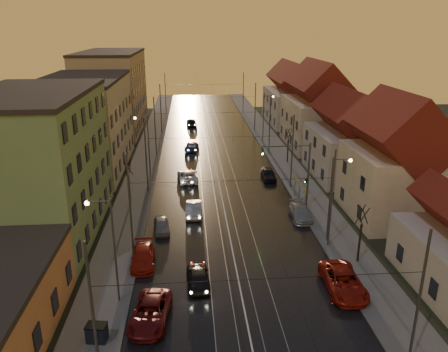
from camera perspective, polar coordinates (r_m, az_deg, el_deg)
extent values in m
plane|color=black|center=(31.47, 2.75, -17.46)|extent=(160.00, 160.00, 0.00)
cube|color=black|center=(67.79, -1.47, 3.03)|extent=(16.00, 120.00, 0.04)
cube|color=#4C4C4C|center=(68.00, -9.92, 2.85)|extent=(4.00, 120.00, 0.15)
cube|color=#4C4C4C|center=(69.01, 6.86, 3.24)|extent=(4.00, 120.00, 0.15)
cube|color=gray|center=(67.70, -3.33, 3.02)|extent=(0.06, 120.00, 0.03)
cube|color=gray|center=(67.75, -2.12, 3.05)|extent=(0.06, 120.00, 0.03)
cube|color=gray|center=(67.82, -0.82, 3.08)|extent=(0.06, 120.00, 0.03)
cube|color=gray|center=(67.93, 0.39, 3.10)|extent=(0.06, 120.00, 0.03)
cube|color=#65925D|center=(43.28, -23.30, 1.06)|extent=(10.00, 18.00, 13.00)
cube|color=#B2AD8A|center=(62.04, -17.66, 6.32)|extent=(10.00, 20.00, 12.00)
cube|color=tan|center=(85.06, -14.27, 10.56)|extent=(10.00, 24.00, 14.00)
cube|color=#BDB292|center=(47.49, 21.23, -0.98)|extent=(8.50, 10.00, 7.00)
pyramid|color=#571C14|center=(46.04, 22.03, 5.34)|extent=(8.67, 10.20, 3.80)
cube|color=beige|center=(59.00, 15.92, 2.86)|extent=(9.00, 12.00, 6.00)
pyramid|color=#571C14|center=(57.95, 16.33, 7.23)|extent=(9.18, 12.24, 3.20)
cube|color=#BDB292|center=(72.63, 11.98, 6.74)|extent=(9.00, 14.00, 7.50)
pyramid|color=#571C14|center=(71.67, 12.30, 11.24)|extent=(9.18, 14.28, 4.00)
cube|color=beige|center=(89.81, 8.78, 8.91)|extent=(9.00, 16.00, 6.50)
pyramid|color=#571C14|center=(89.08, 8.94, 12.08)|extent=(9.18, 16.32, 3.50)
cylinder|color=#595B60|center=(24.34, -16.67, -17.62)|extent=(0.16, 0.16, 9.00)
cylinder|color=#595B60|center=(26.66, 24.05, -15.04)|extent=(0.16, 0.16, 9.00)
cylinder|color=#595B60|center=(37.27, -12.18, -3.82)|extent=(0.16, 0.16, 9.00)
cylinder|color=#595B60|center=(38.83, 13.88, -3.01)|extent=(0.16, 0.16, 9.00)
cylinder|color=#595B60|center=(51.35, -10.15, 2.67)|extent=(0.16, 0.16, 9.00)
cylinder|color=#595B60|center=(52.49, 8.90, 3.10)|extent=(0.16, 0.16, 9.00)
cylinder|color=#595B60|center=(65.83, -9.00, 6.34)|extent=(0.16, 0.16, 9.00)
cylinder|color=#595B60|center=(66.72, 5.99, 6.64)|extent=(0.16, 0.16, 9.00)
cylinder|color=#595B60|center=(80.50, -8.25, 8.68)|extent=(0.16, 0.16, 9.00)
cylinder|color=#595B60|center=(81.24, 4.09, 8.92)|extent=(0.16, 0.16, 9.00)
cylinder|color=#595B60|center=(98.24, -7.65, 10.56)|extent=(0.16, 0.16, 9.00)
cylinder|color=#595B60|center=(98.84, 2.53, 10.76)|extent=(0.16, 0.16, 9.00)
cylinder|color=#595B60|center=(31.27, -14.06, -9.65)|extent=(0.14, 0.14, 8.00)
cylinder|color=#595B60|center=(29.83, -16.15, -3.21)|extent=(1.60, 0.10, 0.10)
sphere|color=#FFD88C|center=(30.02, -17.48, -3.41)|extent=(0.32, 0.32, 0.32)
cylinder|color=#595B60|center=(39.95, 13.66, -3.13)|extent=(0.14, 0.14, 8.00)
cylinder|color=#595B60|center=(38.98, 15.21, 2.10)|extent=(1.60, 0.10, 0.10)
sphere|color=#FFD88C|center=(39.25, 16.19, 1.98)|extent=(0.32, 0.32, 0.32)
cylinder|color=#595B60|center=(57.25, -9.79, 3.87)|extent=(0.14, 0.14, 8.00)
cylinder|color=#595B60|center=(56.48, -10.82, 7.57)|extent=(1.60, 0.10, 0.10)
sphere|color=#FFD88C|center=(56.58, -11.55, 7.44)|extent=(0.32, 0.32, 0.32)
cylinder|color=#595B60|center=(73.60, 5.16, 7.44)|extent=(0.14, 0.14, 8.00)
cylinder|color=#595B60|center=(73.08, 5.87, 10.36)|extent=(1.60, 0.10, 0.10)
sphere|color=#FFD88C|center=(73.22, 6.43, 10.28)|extent=(0.32, 0.32, 0.32)
cylinder|color=#595B60|center=(47.31, 10.95, 0.06)|extent=(0.20, 0.20, 7.20)
cylinder|color=#595B60|center=(45.73, 8.05, 3.89)|extent=(5.20, 0.14, 0.14)
imported|color=black|center=(45.44, 5.06, 3.12)|extent=(0.15, 0.18, 0.90)
sphere|color=#19FF3F|center=(45.37, 5.08, 2.89)|extent=(0.20, 0.20, 0.20)
cylinder|color=black|center=(48.63, -12.25, -1.83)|extent=(0.18, 0.18, 3.50)
cylinder|color=black|center=(47.85, -12.17, 1.07)|extent=(0.37, 0.92, 1.61)
cylinder|color=black|center=(48.03, -12.53, 1.12)|extent=(0.91, 0.40, 1.61)
cylinder|color=black|center=(47.75, -12.76, 0.99)|extent=(0.37, 0.92, 1.61)
cylinder|color=black|center=(47.58, -12.35, 0.96)|extent=(0.84, 0.54, 1.62)
cylinder|color=black|center=(37.94, 17.26, -8.45)|extent=(0.18, 0.18, 3.50)
cylinder|color=black|center=(37.03, 17.93, -4.85)|extent=(0.37, 0.92, 1.61)
cylinder|color=black|center=(37.04, 17.39, -4.79)|extent=(0.91, 0.40, 1.61)
cylinder|color=black|center=(36.71, 17.35, -5.00)|extent=(0.37, 0.92, 1.61)
cylinder|color=black|center=(36.73, 17.95, -5.05)|extent=(0.84, 0.54, 1.62)
cylinder|color=black|center=(63.00, 8.33, 3.22)|extent=(0.18, 0.18, 3.50)
cylinder|color=black|center=(62.49, 8.63, 5.49)|extent=(0.37, 0.92, 1.61)
cylinder|color=black|center=(62.56, 8.31, 5.53)|extent=(0.91, 0.40, 1.61)
cylinder|color=black|center=(62.23, 8.24, 5.46)|extent=(0.37, 0.92, 1.61)
cylinder|color=black|center=(62.18, 8.59, 5.43)|extent=(0.84, 0.54, 1.62)
imported|color=black|center=(33.99, -3.39, -12.98)|extent=(1.89, 4.25, 1.42)
imported|color=#98999D|center=(45.54, -3.97, -4.24)|extent=(1.70, 4.58, 1.50)
imported|color=silver|center=(55.50, -4.80, 0.01)|extent=(2.81, 5.08, 1.35)
imported|color=#182049|center=(69.28, -4.24, 3.91)|extent=(2.52, 4.96, 1.38)
imported|color=black|center=(86.55, -4.25, 7.04)|extent=(2.18, 4.76, 1.58)
imported|color=maroon|center=(30.72, -9.61, -17.16)|extent=(2.92, 5.30, 1.41)
imported|color=#A71C10|center=(37.18, -10.56, -10.35)|extent=(2.08, 4.68, 1.33)
imported|color=#949499|center=(42.45, -8.18, -6.39)|extent=(1.84, 3.76, 1.24)
imported|color=maroon|center=(34.42, 15.31, -13.13)|extent=(2.73, 5.65, 1.55)
imported|color=#A4A4A9|center=(45.38, 9.96, -4.69)|extent=(2.05, 4.67, 1.33)
imported|color=black|center=(56.13, 5.83, 0.23)|extent=(1.73, 4.18, 1.41)
cube|color=black|center=(29.75, -16.27, -19.12)|extent=(1.31, 0.98, 1.10)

